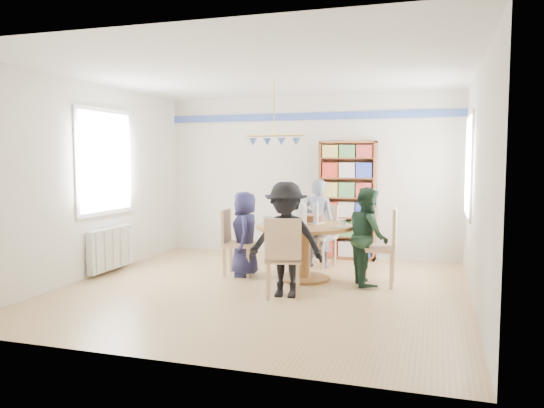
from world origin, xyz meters
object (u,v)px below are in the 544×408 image
at_px(radiator, 111,248).
at_px(bookshelf, 347,201).
at_px(person_left, 245,234).
at_px(dining_table, 304,239).
at_px(person_right, 368,236).
at_px(person_near, 286,240).
at_px(chair_left, 234,239).
at_px(chair_near, 283,254).
at_px(person_far, 318,223).
at_px(chair_right, 385,243).
at_px(chair_far, 322,232).

height_order(radiator, bookshelf, bookshelf).
bearing_deg(person_left, radiator, -100.34).
bearing_deg(radiator, dining_table, 7.68).
relative_size(person_right, person_near, 0.93).
height_order(chair_left, chair_near, chair_near).
bearing_deg(chair_near, radiator, 166.96).
relative_size(chair_left, person_far, 0.70).
xyz_separation_m(chair_near, bookshelf, (0.32, 2.68, 0.42)).
bearing_deg(person_left, dining_table, 70.38).
distance_m(dining_table, person_right, 0.86).
bearing_deg(person_near, chair_right, 36.72).
bearing_deg(person_right, chair_left, 70.10).
xyz_separation_m(chair_far, chair_near, (-0.04, -2.06, 0.01)).
xyz_separation_m(chair_left, chair_right, (2.10, 0.04, 0.04)).
xyz_separation_m(chair_far, person_far, (-0.03, -0.17, 0.16)).
distance_m(person_far, bookshelf, 0.90).
bearing_deg(chair_far, person_near, -90.83).
xyz_separation_m(radiator, dining_table, (2.79, 0.38, 0.21)).
height_order(chair_near, person_near, person_near).
xyz_separation_m(dining_table, person_near, (-0.00, -0.92, 0.13)).
relative_size(radiator, chair_right, 0.99).
relative_size(chair_far, bookshelf, 0.49).
bearing_deg(chair_left, person_left, 1.42).
bearing_deg(chair_left, person_right, -0.25).
bearing_deg(chair_right, radiator, -174.23).
relative_size(dining_table, chair_far, 1.39).
height_order(person_near, bookshelf, bookshelf).
xyz_separation_m(radiator, person_far, (2.79, 1.25, 0.32)).
relative_size(radiator, bookshelf, 0.52).
height_order(radiator, person_near, person_near).
relative_size(radiator, chair_far, 1.07).
height_order(radiator, dining_table, dining_table).
distance_m(radiator, person_near, 2.86).
bearing_deg(chair_far, person_left, -129.80).
height_order(chair_far, bookshelf, bookshelf).
bearing_deg(person_left, chair_right, 70.14).
bearing_deg(person_right, person_near, 116.41).
height_order(chair_left, chair_far, chair_left).
bearing_deg(dining_table, radiator, -172.32).
distance_m(dining_table, chair_left, 1.02).
bearing_deg(radiator, person_right, 5.41).
bearing_deg(chair_far, radiator, -153.28).
bearing_deg(chair_far, chair_right, -44.41).
height_order(chair_left, person_right, person_right).
xyz_separation_m(chair_left, bookshelf, (1.33, 1.69, 0.43)).
bearing_deg(chair_left, person_far, 41.15).
distance_m(person_left, bookshelf, 2.08).
distance_m(dining_table, chair_right, 1.08).
xyz_separation_m(person_far, person_near, (-0.00, -1.79, 0.01)).
distance_m(radiator, person_right, 3.68).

